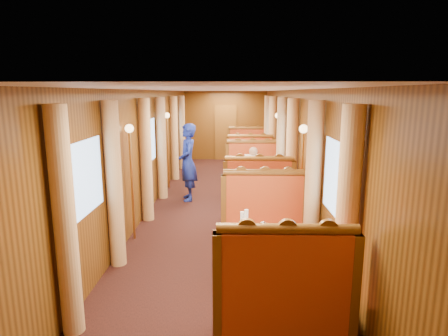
{
  "coord_description": "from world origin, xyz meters",
  "views": [
    {
      "loc": [
        0.27,
        -7.75,
        2.45
      ],
      "look_at": [
        0.11,
        -0.83,
        1.05
      ],
      "focal_mm": 30.0,
      "sensor_mm": 36.0,
      "label": 1
    }
  ],
  "objects_px": {
    "table_mid": "(255,191)",
    "rose_vase_mid": "(256,166)",
    "table_far": "(248,162)",
    "teapot_right": "(273,235)",
    "banquette_near_aft": "(265,232)",
    "banquette_mid_fwd": "(258,203)",
    "fruit_plate": "(295,238)",
    "banquette_near_fwd": "(282,310)",
    "banquette_far_fwd": "(250,167)",
    "teapot_left": "(261,236)",
    "steward": "(188,162)",
    "banquette_far_aft": "(247,155)",
    "table_near": "(271,266)",
    "teapot_back": "(263,229)",
    "rose_vase_far": "(248,144)",
    "banquette_mid_aft": "(253,178)",
    "passenger": "(253,167)",
    "tea_tray": "(263,237)"
  },
  "relations": [
    {
      "from": "teapot_back",
      "to": "fruit_plate",
      "type": "distance_m",
      "value": 0.4
    },
    {
      "from": "teapot_back",
      "to": "passenger",
      "type": "relative_size",
      "value": 0.2
    },
    {
      "from": "banquette_far_aft",
      "to": "teapot_left",
      "type": "height_order",
      "value": "banquette_far_aft"
    },
    {
      "from": "table_far",
      "to": "tea_tray",
      "type": "height_order",
      "value": "tea_tray"
    },
    {
      "from": "table_mid",
      "to": "steward",
      "type": "distance_m",
      "value": 1.7
    },
    {
      "from": "banquette_far_fwd",
      "to": "tea_tray",
      "type": "distance_m",
      "value": 6.02
    },
    {
      "from": "banquette_far_fwd",
      "to": "rose_vase_far",
      "type": "bearing_deg",
      "value": 90.29
    },
    {
      "from": "teapot_back",
      "to": "tea_tray",
      "type": "bearing_deg",
      "value": -76.19
    },
    {
      "from": "banquette_near_aft",
      "to": "fruit_plate",
      "type": "bearing_deg",
      "value": -76.57
    },
    {
      "from": "banquette_far_fwd",
      "to": "passenger",
      "type": "xyz_separation_m",
      "value": [
        -0.0,
        -1.67,
        0.32
      ]
    },
    {
      "from": "banquette_near_fwd",
      "to": "steward",
      "type": "relative_size",
      "value": 0.76
    },
    {
      "from": "table_far",
      "to": "steward",
      "type": "distance_m",
      "value": 3.29
    },
    {
      "from": "table_near",
      "to": "banquette_mid_fwd",
      "type": "height_order",
      "value": "banquette_mid_fwd"
    },
    {
      "from": "banquette_near_aft",
      "to": "banquette_mid_fwd",
      "type": "bearing_deg",
      "value": 90.0
    },
    {
      "from": "rose_vase_mid",
      "to": "table_near",
      "type": "bearing_deg",
      "value": -90.17
    },
    {
      "from": "teapot_back",
      "to": "steward",
      "type": "distance_m",
      "value": 4.28
    },
    {
      "from": "rose_vase_far",
      "to": "tea_tray",
      "type": "bearing_deg",
      "value": -90.9
    },
    {
      "from": "banquette_near_aft",
      "to": "passenger",
      "type": "height_order",
      "value": "banquette_near_aft"
    },
    {
      "from": "teapot_right",
      "to": "fruit_plate",
      "type": "bearing_deg",
      "value": -13.48
    },
    {
      "from": "rose_vase_far",
      "to": "banquette_mid_aft",
      "type": "bearing_deg",
      "value": -89.88
    },
    {
      "from": "banquette_mid_fwd",
      "to": "table_far",
      "type": "relative_size",
      "value": 1.28
    },
    {
      "from": "banquette_near_aft",
      "to": "steward",
      "type": "bearing_deg",
      "value": 115.83
    },
    {
      "from": "table_far",
      "to": "teapot_right",
      "type": "xyz_separation_m",
      "value": [
        -0.0,
        -7.1,
        0.44
      ]
    },
    {
      "from": "banquette_far_aft",
      "to": "banquette_far_fwd",
      "type": "bearing_deg",
      "value": -90.0
    },
    {
      "from": "table_near",
      "to": "passenger",
      "type": "height_order",
      "value": "passenger"
    },
    {
      "from": "banquette_mid_aft",
      "to": "banquette_mid_fwd",
      "type": "bearing_deg",
      "value": -90.0
    },
    {
      "from": "teapot_left",
      "to": "teapot_back",
      "type": "distance_m",
      "value": 0.22
    },
    {
      "from": "table_far",
      "to": "teapot_right",
      "type": "distance_m",
      "value": 7.12
    },
    {
      "from": "banquette_far_fwd",
      "to": "teapot_left",
      "type": "bearing_deg",
      "value": -91.35
    },
    {
      "from": "steward",
      "to": "passenger",
      "type": "xyz_separation_m",
      "value": [
        1.5,
        0.19,
        -0.14
      ]
    },
    {
      "from": "rose_vase_mid",
      "to": "banquette_near_fwd",
      "type": "bearing_deg",
      "value": -90.13
    },
    {
      "from": "banquette_far_fwd",
      "to": "teapot_left",
      "type": "relative_size",
      "value": 8.51
    },
    {
      "from": "teapot_back",
      "to": "rose_vase_far",
      "type": "height_order",
      "value": "rose_vase_far"
    },
    {
      "from": "table_near",
      "to": "teapot_back",
      "type": "bearing_deg",
      "value": 140.09
    },
    {
      "from": "table_mid",
      "to": "rose_vase_mid",
      "type": "relative_size",
      "value": 2.92
    },
    {
      "from": "banquette_far_aft",
      "to": "fruit_plate",
      "type": "xyz_separation_m",
      "value": [
        0.26,
        -8.1,
        0.35
      ]
    },
    {
      "from": "teapot_left",
      "to": "teapot_right",
      "type": "height_order",
      "value": "teapot_left"
    },
    {
      "from": "table_near",
      "to": "banquette_far_fwd",
      "type": "bearing_deg",
      "value": 90.0
    },
    {
      "from": "tea_tray",
      "to": "teapot_right",
      "type": "xyz_separation_m",
      "value": [
        0.11,
        -0.08,
        0.05
      ]
    },
    {
      "from": "banquette_mid_aft",
      "to": "banquette_far_fwd",
      "type": "xyz_separation_m",
      "value": [
        0.0,
        1.47,
        0.0
      ]
    },
    {
      "from": "tea_tray",
      "to": "teapot_right",
      "type": "bearing_deg",
      "value": -36.9
    },
    {
      "from": "table_near",
      "to": "rose_vase_mid",
      "type": "relative_size",
      "value": 2.92
    },
    {
      "from": "fruit_plate",
      "to": "banquette_near_fwd",
      "type": "bearing_deg",
      "value": -105.82
    },
    {
      "from": "banquette_near_aft",
      "to": "banquette_far_aft",
      "type": "height_order",
      "value": "same"
    },
    {
      "from": "table_mid",
      "to": "teapot_back",
      "type": "relative_size",
      "value": 6.96
    },
    {
      "from": "banquette_far_aft",
      "to": "banquette_mid_aft",
      "type": "bearing_deg",
      "value": -90.0
    },
    {
      "from": "teapot_back",
      "to": "rose_vase_far",
      "type": "distance_m",
      "value": 6.95
    },
    {
      "from": "teapot_left",
      "to": "rose_vase_far",
      "type": "relative_size",
      "value": 0.44
    },
    {
      "from": "table_mid",
      "to": "rose_vase_mid",
      "type": "bearing_deg",
      "value": 65.46
    },
    {
      "from": "table_mid",
      "to": "teapot_back",
      "type": "height_order",
      "value": "teapot_back"
    }
  ]
}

